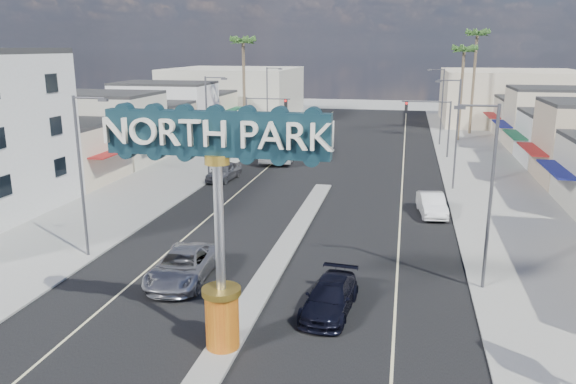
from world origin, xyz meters
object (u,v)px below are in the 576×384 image
at_px(gateway_sign, 218,204).
at_px(palm_right_mid, 464,54).
at_px(traffic_signal_right, 432,117).
at_px(suv_right, 330,297).
at_px(streetlight_l_far, 268,99).
at_px(streetlight_l_near, 83,169).
at_px(suv_left, 183,266).
at_px(streetlight_r_near, 488,189).
at_px(city_bus, 281,138).
at_px(streetlight_r_mid, 455,129).
at_px(car_parked_right, 432,204).
at_px(streetlight_l_mid, 209,122).
at_px(traffic_signal_left, 262,113).
at_px(palm_right_far, 477,39).
at_px(streetlight_r_far, 441,103).
at_px(palm_left_far, 243,46).
at_px(car_parked_left, 224,171).

bearing_deg(gateway_sign, palm_right_mid, 76.47).
bearing_deg(traffic_signal_right, suv_right, -98.34).
height_order(gateway_sign, streetlight_l_far, gateway_sign).
distance_m(streetlight_l_near, suv_left, 7.91).
height_order(streetlight_r_near, city_bus, streetlight_r_near).
bearing_deg(streetlight_r_mid, car_parked_right, -103.45).
distance_m(suv_left, car_parked_right, 19.18).
distance_m(streetlight_l_mid, streetlight_l_far, 22.00).
distance_m(traffic_signal_left, streetlight_l_near, 34.03).
distance_m(traffic_signal_left, streetlight_r_mid, 24.11).
relative_size(palm_right_mid, suv_left, 2.10).
bearing_deg(streetlight_l_far, streetlight_l_mid, -90.00).
bearing_deg(palm_right_mid, suv_left, -109.59).
bearing_deg(suv_right, streetlight_l_near, 169.61).
height_order(streetlight_r_near, suv_left, streetlight_r_near).
xyz_separation_m(streetlight_l_near, streetlight_l_mid, (0.00, 20.00, 0.00)).
height_order(streetlight_l_near, palm_right_far, palm_right_far).
distance_m(streetlight_r_mid, palm_right_far, 33.14).
height_order(streetlight_r_far, palm_left_far, palm_left_far).
height_order(gateway_sign, palm_left_far, palm_left_far).
bearing_deg(traffic_signal_left, city_bus, -39.65).
xyz_separation_m(traffic_signal_left, streetlight_l_mid, (-1.25, -13.99, 0.79)).
height_order(streetlight_l_mid, streetlight_r_near, same).
height_order(streetlight_r_mid, palm_right_far, palm_right_far).
xyz_separation_m(traffic_signal_left, suv_left, (5.10, -36.00, -3.47)).
height_order(traffic_signal_right, palm_right_far, palm_right_far).
bearing_deg(palm_right_far, suv_left, -109.46).
xyz_separation_m(palm_right_far, city_bus, (-21.61, -20.14, -10.52)).
bearing_deg(traffic_signal_right, streetlight_r_far, 81.14).
xyz_separation_m(traffic_signal_right, streetlight_l_mid, (-19.62, -13.99, 0.79)).
xyz_separation_m(palm_right_mid, car_parked_left, (-22.00, -26.53, -9.81)).
xyz_separation_m(palm_left_far, palm_right_mid, (26.00, 6.00, -0.90)).
relative_size(streetlight_r_mid, suv_left, 1.56).
xyz_separation_m(streetlight_r_mid, palm_right_mid, (2.57, 26.00, 5.54)).
height_order(gateway_sign, streetlight_l_mid, gateway_sign).
bearing_deg(streetlight_r_far, gateway_sign, -101.78).
xyz_separation_m(gateway_sign, streetlight_l_mid, (-10.43, 28.02, -0.86)).
bearing_deg(suv_right, palm_left_far, 115.89).
height_order(traffic_signal_left, palm_left_far, palm_left_far).
xyz_separation_m(gateway_sign, palm_right_far, (15.00, 60.02, 6.46)).
bearing_deg(car_parked_left, streetlight_l_mid, 165.85).
relative_size(streetlight_r_far, car_parked_right, 1.94).
relative_size(streetlight_l_near, city_bus, 0.67).
xyz_separation_m(traffic_signal_left, city_bus, (2.57, -2.13, -2.41)).
bearing_deg(streetlight_r_near, car_parked_left, 134.94).
relative_size(streetlight_l_near, car_parked_right, 1.94).
bearing_deg(suv_left, streetlight_l_near, 159.11).
xyz_separation_m(streetlight_l_mid, car_parked_right, (19.04, -7.63, -4.30)).
bearing_deg(streetlight_l_near, traffic_signal_left, 87.90).
bearing_deg(traffic_signal_left, streetlight_r_mid, -35.50).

